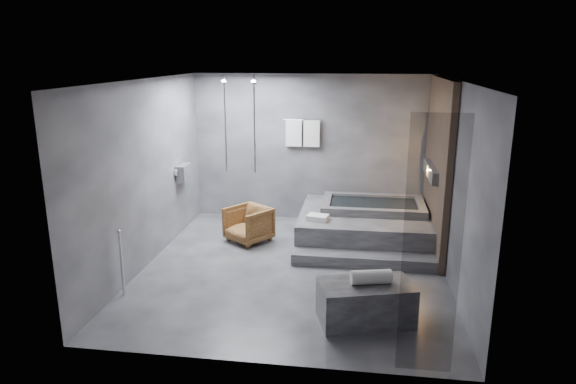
# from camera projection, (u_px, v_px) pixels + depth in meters

# --- Properties ---
(room) EXTENTS (5.00, 5.04, 2.82)m
(room) POSITION_uv_depth(u_px,v_px,m) (323.00, 154.00, 7.52)
(room) COLOR #313134
(room) RESTS_ON ground
(tub_deck) EXTENTS (2.20, 2.00, 0.50)m
(tub_deck) POSITION_uv_depth(u_px,v_px,m) (364.00, 225.00, 8.97)
(tub_deck) COLOR #37373A
(tub_deck) RESTS_ON ground
(tub_step) EXTENTS (2.20, 0.36, 0.18)m
(tub_step) POSITION_uv_depth(u_px,v_px,m) (363.00, 260.00, 7.88)
(tub_step) COLOR #37373A
(tub_step) RESTS_ON ground
(concrete_bench) EXTENTS (1.23, 0.89, 0.50)m
(concrete_bench) POSITION_uv_depth(u_px,v_px,m) (366.00, 303.00, 6.19)
(concrete_bench) COLOR #2F2F31
(concrete_bench) RESTS_ON ground
(driftwood_chair) EXTENTS (0.93, 0.93, 0.61)m
(driftwood_chair) POSITION_uv_depth(u_px,v_px,m) (248.00, 224.00, 8.85)
(driftwood_chair) COLOR #442711
(driftwood_chair) RESTS_ON ground
(rolled_towel) EXTENTS (0.51, 0.28, 0.17)m
(rolled_towel) POSITION_uv_depth(u_px,v_px,m) (371.00, 277.00, 6.10)
(rolled_towel) COLOR silver
(rolled_towel) RESTS_ON concrete_bench
(deck_towel) EXTENTS (0.38, 0.31, 0.09)m
(deck_towel) POSITION_uv_depth(u_px,v_px,m) (318.00, 218.00, 8.44)
(deck_towel) COLOR white
(deck_towel) RESTS_ON tub_deck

